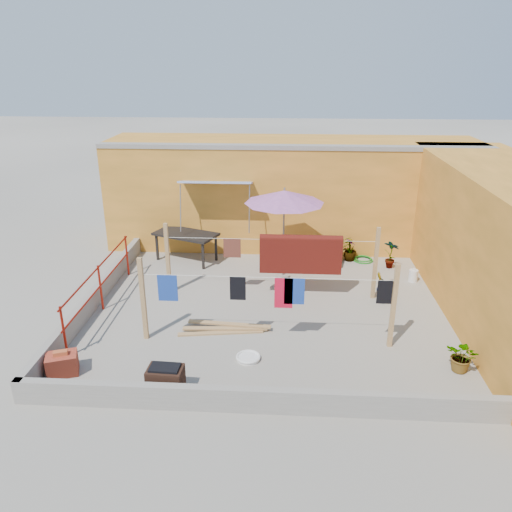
# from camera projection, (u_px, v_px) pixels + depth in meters

# --- Properties ---
(ground) EXTENTS (80.00, 80.00, 0.00)m
(ground) POSITION_uv_depth(u_px,v_px,m) (269.00, 310.00, 11.57)
(ground) COLOR #9E998E
(ground) RESTS_ON ground
(wall_back) EXTENTS (11.00, 3.27, 3.21)m
(wall_back) POSITION_uv_depth(u_px,v_px,m) (291.00, 192.00, 15.30)
(wall_back) COLOR orange
(wall_back) RESTS_ON ground
(wall_right) EXTENTS (2.40, 9.00, 3.20)m
(wall_right) POSITION_uv_depth(u_px,v_px,m) (512.00, 251.00, 10.68)
(wall_right) COLOR orange
(wall_right) RESTS_ON ground
(parapet_front) EXTENTS (8.30, 0.16, 0.44)m
(parapet_front) POSITION_uv_depth(u_px,v_px,m) (261.00, 400.00, 8.16)
(parapet_front) COLOR gray
(parapet_front) RESTS_ON ground
(parapet_left) EXTENTS (0.16, 7.30, 0.44)m
(parapet_left) POSITION_uv_depth(u_px,v_px,m) (96.00, 297.00, 11.72)
(parapet_left) COLOR gray
(parapet_left) RESTS_ON ground
(red_railing) EXTENTS (0.05, 4.20, 1.10)m
(red_railing) POSITION_uv_depth(u_px,v_px,m) (100.00, 281.00, 11.34)
(red_railing) COLOR maroon
(red_railing) RESTS_ON ground
(clothesline_rig) EXTENTS (5.09, 2.35, 1.80)m
(clothesline_rig) POSITION_uv_depth(u_px,v_px,m) (295.00, 259.00, 11.67)
(clothesline_rig) COLOR tan
(clothesline_rig) RESTS_ON ground
(patio_umbrella) EXTENTS (2.67, 2.67, 2.44)m
(patio_umbrella) POSITION_uv_depth(u_px,v_px,m) (284.00, 197.00, 12.51)
(patio_umbrella) COLOR gray
(patio_umbrella) RESTS_ON ground
(outdoor_table) EXTENTS (1.97, 1.49, 0.83)m
(outdoor_table) POSITION_uv_depth(u_px,v_px,m) (186.00, 236.00, 14.16)
(outdoor_table) COLOR black
(outdoor_table) RESTS_ON ground
(brick_stack) EXTENTS (0.65, 0.56, 0.48)m
(brick_stack) POSITION_uv_depth(u_px,v_px,m) (62.00, 364.00, 9.16)
(brick_stack) COLOR #A23825
(brick_stack) RESTS_ON ground
(lumber_pile) EXTENTS (1.97, 0.57, 0.12)m
(lumber_pile) POSITION_uv_depth(u_px,v_px,m) (225.00, 328.00, 10.66)
(lumber_pile) COLOR tan
(lumber_pile) RESTS_ON ground
(brazier) EXTENTS (0.63, 0.43, 0.55)m
(brazier) POSITION_uv_depth(u_px,v_px,m) (166.00, 380.00, 8.59)
(brazier) COLOR black
(brazier) RESTS_ON ground
(white_basin) EXTENTS (0.48, 0.48, 0.08)m
(white_basin) POSITION_uv_depth(u_px,v_px,m) (248.00, 357.00, 9.65)
(white_basin) COLOR silver
(white_basin) RESTS_ON ground
(water_jug_a) EXTENTS (0.20, 0.20, 0.32)m
(water_jug_a) POSITION_uv_depth(u_px,v_px,m) (392.00, 290.00, 12.26)
(water_jug_a) COLOR silver
(water_jug_a) RESTS_ON ground
(water_jug_b) EXTENTS (0.23, 0.23, 0.37)m
(water_jug_b) POSITION_uv_depth(u_px,v_px,m) (413.00, 276.00, 12.99)
(water_jug_b) COLOR silver
(water_jug_b) RESTS_ON ground
(green_hose) EXTENTS (0.57, 0.57, 0.08)m
(green_hose) POSITION_uv_depth(u_px,v_px,m) (363.00, 259.00, 14.37)
(green_hose) COLOR #1B7B1B
(green_hose) RESTS_ON ground
(plant_back_a) EXTENTS (0.79, 0.71, 0.77)m
(plant_back_a) POSITION_uv_depth(u_px,v_px,m) (338.00, 248.00, 14.28)
(plant_back_a) COLOR #1D5518
(plant_back_a) RESTS_ON ground
(plant_back_b) EXTENTS (0.48, 0.48, 0.67)m
(plant_back_b) POSITION_uv_depth(u_px,v_px,m) (350.00, 249.00, 14.28)
(plant_back_b) COLOR #1D5518
(plant_back_b) RESTS_ON ground
(plant_right_a) EXTENTS (0.52, 0.50, 0.82)m
(plant_right_a) POSITION_uv_depth(u_px,v_px,m) (391.00, 254.00, 13.74)
(plant_right_a) COLOR #1D5518
(plant_right_a) RESTS_ON ground
(plant_right_b) EXTENTS (0.55, 0.55, 0.78)m
(plant_right_b) POSITION_uv_depth(u_px,v_px,m) (383.00, 288.00, 11.78)
(plant_right_b) COLOR #1D5518
(plant_right_b) RESTS_ON ground
(plant_right_c) EXTENTS (0.75, 0.74, 0.63)m
(plant_right_c) POSITION_uv_depth(u_px,v_px,m) (463.00, 356.00, 9.19)
(plant_right_c) COLOR #1D5518
(plant_right_c) RESTS_ON ground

